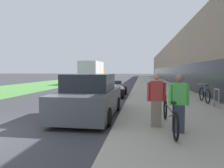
{
  "coord_description": "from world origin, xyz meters",
  "views": [
    {
      "loc": [
        4.44,
        -4.32,
        1.76
      ],
      "look_at": [
        1.79,
        13.48,
        0.55
      ],
      "focal_mm": 32.0,
      "sensor_mm": 36.0,
      "label": 1
    }
  ],
  "objects_px": {
    "bike_rack_hoop": "(217,96)",
    "vintage_roadster_curbside": "(112,90)",
    "cruiser_bike_nearest": "(205,95)",
    "person_rider": "(179,103)",
    "moving_truck": "(93,73)",
    "tandem_bicycle": "(170,115)",
    "person_bystander": "(156,100)",
    "parked_sedan_curbside": "(90,97)"
  },
  "relations": [
    {
      "from": "bike_rack_hoop",
      "to": "moving_truck",
      "type": "xyz_separation_m",
      "value": [
        -9.87,
        16.93,
        0.86
      ]
    },
    {
      "from": "tandem_bicycle",
      "to": "person_rider",
      "type": "height_order",
      "value": "person_rider"
    },
    {
      "from": "tandem_bicycle",
      "to": "parked_sedan_curbside",
      "type": "bearing_deg",
      "value": 150.27
    },
    {
      "from": "tandem_bicycle",
      "to": "vintage_roadster_curbside",
      "type": "height_order",
      "value": "vintage_roadster_curbside"
    },
    {
      "from": "person_rider",
      "to": "cruiser_bike_nearest",
      "type": "distance_m",
      "value": 5.97
    },
    {
      "from": "person_rider",
      "to": "person_bystander",
      "type": "relative_size",
      "value": 0.98
    },
    {
      "from": "person_bystander",
      "to": "parked_sedan_curbside",
      "type": "xyz_separation_m",
      "value": [
        -2.38,
        1.44,
        -0.17
      ]
    },
    {
      "from": "moving_truck",
      "to": "tandem_bicycle",
      "type": "bearing_deg",
      "value": -70.26
    },
    {
      "from": "bike_rack_hoop",
      "to": "vintage_roadster_curbside",
      "type": "bearing_deg",
      "value": 142.59
    },
    {
      "from": "bike_rack_hoop",
      "to": "moving_truck",
      "type": "bearing_deg",
      "value": 120.24
    },
    {
      "from": "tandem_bicycle",
      "to": "person_bystander",
      "type": "bearing_deg",
      "value": 160.43
    },
    {
      "from": "tandem_bicycle",
      "to": "cruiser_bike_nearest",
      "type": "bearing_deg",
      "value": 64.5
    },
    {
      "from": "cruiser_bike_nearest",
      "to": "tandem_bicycle",
      "type": "bearing_deg",
      "value": -115.5
    },
    {
      "from": "person_bystander",
      "to": "parked_sedan_curbside",
      "type": "distance_m",
      "value": 2.79
    },
    {
      "from": "vintage_roadster_curbside",
      "to": "moving_truck",
      "type": "bearing_deg",
      "value": 109.44
    },
    {
      "from": "tandem_bicycle",
      "to": "cruiser_bike_nearest",
      "type": "xyz_separation_m",
      "value": [
        2.45,
        5.14,
        0.02
      ]
    },
    {
      "from": "person_rider",
      "to": "vintage_roadster_curbside",
      "type": "distance_m",
      "value": 8.59
    },
    {
      "from": "cruiser_bike_nearest",
      "to": "person_rider",
      "type": "bearing_deg",
      "value": -112.45
    },
    {
      "from": "person_rider",
      "to": "moving_truck",
      "type": "bearing_deg",
      "value": 109.85
    },
    {
      "from": "bike_rack_hoop",
      "to": "parked_sedan_curbside",
      "type": "distance_m",
      "value": 5.63
    },
    {
      "from": "person_bystander",
      "to": "cruiser_bike_nearest",
      "type": "height_order",
      "value": "person_bystander"
    },
    {
      "from": "cruiser_bike_nearest",
      "to": "vintage_roadster_curbside",
      "type": "xyz_separation_m",
      "value": [
        -5.28,
        2.53,
        -0.05
      ]
    },
    {
      "from": "person_bystander",
      "to": "vintage_roadster_curbside",
      "type": "bearing_deg",
      "value": 108.09
    },
    {
      "from": "tandem_bicycle",
      "to": "parked_sedan_curbside",
      "type": "relative_size",
      "value": 0.67
    },
    {
      "from": "person_rider",
      "to": "parked_sedan_curbside",
      "type": "height_order",
      "value": "person_rider"
    },
    {
      "from": "person_bystander",
      "to": "moving_truck",
      "type": "height_order",
      "value": "moving_truck"
    },
    {
      "from": "tandem_bicycle",
      "to": "vintage_roadster_curbside",
      "type": "bearing_deg",
      "value": 110.23
    },
    {
      "from": "tandem_bicycle",
      "to": "person_bystander",
      "type": "xyz_separation_m",
      "value": [
        -0.36,
        0.13,
        0.42
      ]
    },
    {
      "from": "tandem_bicycle",
      "to": "cruiser_bike_nearest",
      "type": "height_order",
      "value": "cruiser_bike_nearest"
    },
    {
      "from": "person_bystander",
      "to": "vintage_roadster_curbside",
      "type": "relative_size",
      "value": 0.41
    },
    {
      "from": "person_rider",
      "to": "parked_sedan_curbside",
      "type": "relative_size",
      "value": 0.37
    },
    {
      "from": "person_rider",
      "to": "moving_truck",
      "type": "xyz_separation_m",
      "value": [
        -7.54,
        20.89,
        0.59
      ]
    },
    {
      "from": "person_bystander",
      "to": "bike_rack_hoop",
      "type": "bearing_deg",
      "value": 50.42
    },
    {
      "from": "bike_rack_hoop",
      "to": "vintage_roadster_curbside",
      "type": "distance_m",
      "value": 6.71
    },
    {
      "from": "vintage_roadster_curbside",
      "to": "moving_truck",
      "type": "height_order",
      "value": "moving_truck"
    },
    {
      "from": "person_bystander",
      "to": "moving_truck",
      "type": "relative_size",
      "value": 0.24
    },
    {
      "from": "person_rider",
      "to": "parked_sedan_curbside",
      "type": "xyz_separation_m",
      "value": [
        -2.92,
        1.93,
        -0.16
      ]
    },
    {
      "from": "person_bystander",
      "to": "bike_rack_hoop",
      "type": "relative_size",
      "value": 1.87
    },
    {
      "from": "person_rider",
      "to": "person_bystander",
      "type": "xyz_separation_m",
      "value": [
        -0.54,
        0.49,
        0.02
      ]
    },
    {
      "from": "person_rider",
      "to": "bike_rack_hoop",
      "type": "bearing_deg",
      "value": 59.59
    },
    {
      "from": "parked_sedan_curbside",
      "to": "moving_truck",
      "type": "distance_m",
      "value": 19.53
    },
    {
      "from": "vintage_roadster_curbside",
      "to": "moving_truck",
      "type": "distance_m",
      "value": 13.66
    }
  ]
}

